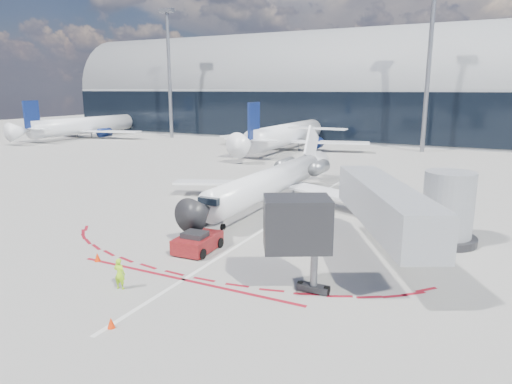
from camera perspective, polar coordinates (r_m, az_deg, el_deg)
The scene contains 15 objects.
ground at distance 34.61m, azimuth 2.03°, elevation -4.04°, with size 260.00×260.00×0.00m, color gray.
apron_centerline at distance 36.36m, azimuth 3.33°, elevation -3.21°, with size 0.25×40.00×0.01m, color silver.
apron_stop_bar at distance 25.20m, azimuth -9.05°, elevation -10.76°, with size 14.00×0.25×0.01m, color maroon.
terminal_building at distance 96.15m, azimuth 18.63°, elevation 11.22°, with size 150.00×24.15×24.00m.
jet_bridge at distance 28.33m, azimuth 17.80°, elevation -2.15°, with size 10.03×15.20×4.90m.
light_mast_west at distance 97.77m, azimuth -10.77°, elevation 14.00°, with size 0.70×0.70×25.00m, color slate.
light_mast_centre at distance 78.71m, azimuth 20.72°, elevation 13.78°, with size 0.70×0.70×25.00m, color slate.
regional_jet at distance 40.65m, azimuth 2.39°, elevation 1.56°, with size 20.50×25.28×6.33m.
pushback_tug at distance 29.08m, azimuth -7.33°, elevation -6.22°, with size 2.31×5.17×1.33m.
ramp_worker at distance 24.54m, azimuth -16.69°, elevation -9.75°, with size 0.60×0.40×1.65m, color #A7F219.
uld_container at distance 34.60m, azimuth -7.39°, elevation -2.74°, with size 1.85×1.60×1.65m.
safety_cone_left at distance 28.89m, azimuth -19.22°, elevation -7.68°, with size 0.37×0.37×0.52m, color red.
safety_cone_right at distance 21.19m, azimuth -17.67°, elevation -15.31°, with size 0.34×0.34×0.47m, color red.
bg_airliner_0 at distance 103.48m, azimuth -20.46°, elevation 9.17°, with size 30.66×32.47×9.92m, color white, non-canonical shape.
bg_airliner_1 at distance 77.62m, azimuth 4.26°, elevation 9.11°, with size 31.60×33.45×10.22m, color white, non-canonical shape.
Camera 1 is at (13.63, -30.20, 9.99)m, focal length 32.00 mm.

